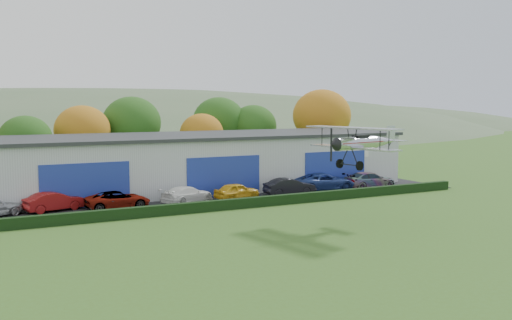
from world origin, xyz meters
name	(u,v)px	position (x,y,z in m)	size (l,w,h in m)	color
ground	(308,267)	(0.00, 0.00, 0.00)	(300.00, 300.00, 0.00)	#3C601E
apron	(207,200)	(3.00, 21.00, 0.03)	(48.00, 9.00, 0.05)	black
hedge	(230,204)	(3.00, 16.20, 0.40)	(46.00, 0.60, 0.80)	black
hangar	(199,161)	(5.00, 27.98, 2.66)	(40.60, 12.60, 5.30)	#B2B7BC
tree_belt	(125,127)	(0.85, 40.62, 5.61)	(75.70, 13.22, 10.12)	#3D2614
distant_hills	(16,183)	(-4.38, 140.00, -13.05)	(430.00, 196.00, 56.00)	#4C6642
car_1	(54,201)	(-9.47, 21.51, 0.80)	(1.58, 4.54, 1.50)	maroon
car_2	(118,200)	(-4.89, 20.20, 0.75)	(2.32, 5.02, 1.40)	gray
car_3	(187,195)	(0.87, 20.17, 0.75)	(1.96, 4.83, 1.40)	silver
car_4	(237,191)	(5.37, 20.05, 0.75)	(1.66, 4.13, 1.41)	gold
car_5	(290,187)	(10.51, 19.79, 0.82)	(1.63, 4.67, 1.54)	black
car_6	(325,182)	(14.98, 20.79, 0.86)	(2.70, 5.85, 1.63)	navy
car_7	(370,180)	(19.79, 20.07, 0.82)	(2.15, 5.29, 1.53)	gray
biplane	(361,141)	(8.81, 7.25, 5.72)	(6.69, 7.62, 2.84)	silver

